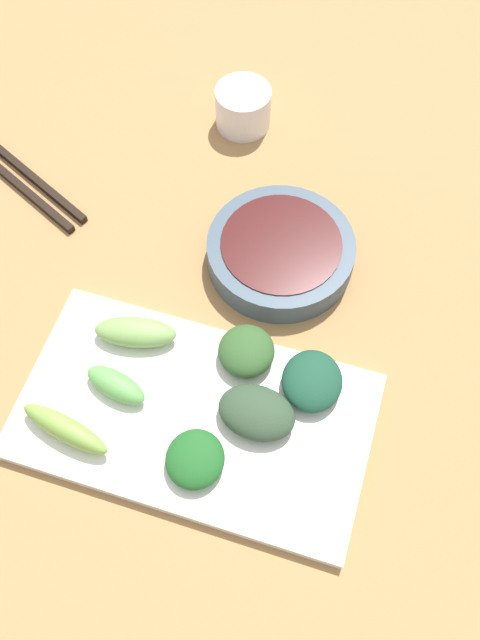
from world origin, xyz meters
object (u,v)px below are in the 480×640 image
Objects in this scene: sauce_bowl at (281,252)px; chopsticks at (11,169)px; tea_cup at (243,108)px; serving_plate at (195,416)px.

chopsticks is (-0.03, -0.32, -0.01)m from sauce_bowl.
sauce_bowl is at bearing 28.31° from tea_cup.
chopsticks is at bearing -126.37° from serving_plate.
serving_plate is (0.19, -0.03, -0.01)m from sauce_bowl.
serving_plate is at bearing -8.25° from sauce_bowl.
serving_plate is at bearing 10.35° from tea_cup.
serving_plate is 1.44× the size of chopsticks.
sauce_bowl is 2.35× the size of tea_cup.
serving_plate reaches higher than chopsticks.
tea_cup reaches higher than chopsticks.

